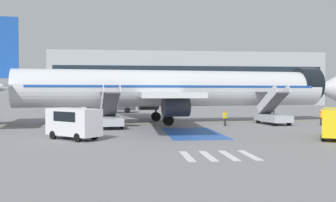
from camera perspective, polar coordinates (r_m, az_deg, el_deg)
ground_plane at (r=44.34m, az=1.27°, el=-3.27°), size 600.00×600.00×0.00m
apron_leadline_yellow at (r=45.16m, az=1.16°, el=-3.18°), size 78.76×10.50×0.01m
apron_stand_patch_blue at (r=34.18m, az=3.62°, el=-4.68°), size 4.64×9.87×0.01m
apron_walkway_bar_0 at (r=22.25m, az=2.79°, el=-8.00°), size 0.44×3.60×0.01m
apron_walkway_bar_1 at (r=22.47m, az=5.84°, el=-7.92°), size 0.44×3.60×0.01m
apron_walkway_bar_2 at (r=22.75m, az=8.82°, el=-7.81°), size 0.44×3.60×0.01m
apron_walkway_bar_3 at (r=23.09m, az=11.72°, el=-7.69°), size 0.44×3.60×0.01m
airliner at (r=44.87m, az=0.46°, el=1.85°), size 46.18×31.61×11.33m
boarding_stairs_forward at (r=44.45m, az=14.96°, el=-1.96°), size 2.80×5.44×4.40m
boarding_stairs_aft at (r=39.14m, az=-8.41°, el=-2.39°), size 2.80×5.44×4.39m
fuel_tanker at (r=66.14m, az=-8.40°, el=-0.11°), size 8.91×2.90×3.65m
service_van_0 at (r=30.46m, az=-13.54°, el=-2.86°), size 4.49×4.36×2.34m
service_van_1 at (r=32.66m, az=23.13°, el=-2.67°), size 4.26×5.67×2.32m
ground_crew_0 at (r=44.74m, az=21.34°, el=-2.09°), size 0.38×0.49×1.68m
ground_crew_1 at (r=41.44m, az=8.28°, el=-2.31°), size 0.48×0.43×1.65m
terminal_building at (r=103.70m, az=2.85°, el=3.20°), size 70.10×12.10×13.61m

